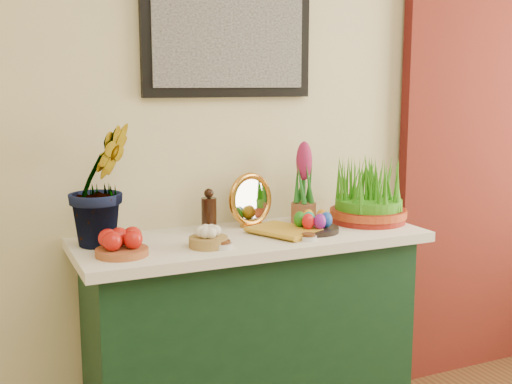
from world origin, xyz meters
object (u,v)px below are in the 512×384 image
at_px(book, 268,234).
at_px(wheatgrass_sabzeh, 369,195).
at_px(hyacinth_green, 101,165).
at_px(mirror, 251,200).
at_px(sideboard, 251,344).

xyz_separation_m(book, wheatgrass_sabzeh, (0.53, 0.09, 0.10)).
xyz_separation_m(hyacinth_green, book, (0.60, -0.17, -0.28)).
bearing_deg(mirror, wheatgrass_sabzeh, -15.30).
height_order(hyacinth_green, book, hyacinth_green).
bearing_deg(sideboard, book, -70.12).
bearing_deg(sideboard, wheatgrass_sabzeh, 0.20).
xyz_separation_m(mirror, wheatgrass_sabzeh, (0.50, -0.14, 0.01)).
bearing_deg(mirror, book, -96.98).
distance_m(sideboard, mirror, 0.60).
bearing_deg(wheatgrass_sabzeh, hyacinth_green, 176.21).
height_order(sideboard, wheatgrass_sabzeh, wheatgrass_sabzeh).
distance_m(hyacinth_green, mirror, 0.66).
relative_size(hyacinth_green, book, 2.36).
bearing_deg(sideboard, hyacinth_green, 172.32).
distance_m(sideboard, book, 0.49).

